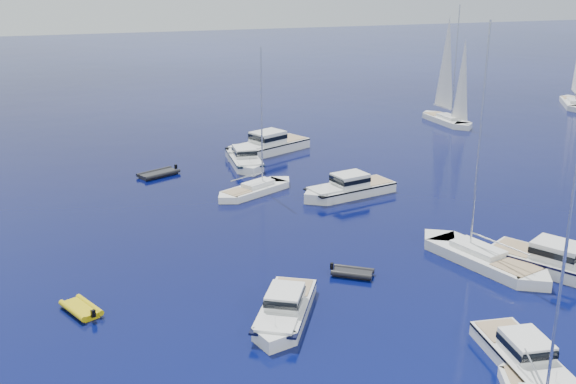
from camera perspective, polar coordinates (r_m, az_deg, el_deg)
name	(u,v)px	position (r m, az deg, el deg)	size (l,w,h in m)	color
motor_cruiser_near	(525,369)	(39.49, 19.05, -13.69)	(2.69, 8.80, 2.31)	white
motor_cruiser_right	(558,273)	(51.47, 21.42, -6.23)	(3.22, 10.54, 2.77)	white
motor_cruiser_left	(284,318)	(42.17, -0.30, -10.42)	(2.70, 8.84, 2.32)	white
motor_cruiser_centre	(348,195)	(63.86, 4.96, -0.27)	(3.07, 10.02, 2.63)	silver
motor_cruiser_distant	(266,152)	(78.30, -1.80, 3.29)	(3.57, 11.68, 3.07)	white
motor_cruiser_horizon	(245,165)	(73.47, -3.59, 2.25)	(2.87, 9.39, 2.46)	white
sailboat_mid_r	(482,263)	(51.31, 15.76, -5.69)	(3.10, 11.91, 17.51)	white
sailboat_centre	(255,193)	(64.40, -2.72, -0.06)	(2.46, 9.46, 13.90)	white
sailboat_sails_r	(446,123)	(95.66, 12.96, 5.60)	(2.84, 10.93, 16.07)	white
sailboat_sails_far	(573,106)	(113.10, 22.53, 6.58)	(2.99, 11.49, 16.89)	silver
tender_yellow	(82,312)	(44.72, -16.71, -9.48)	(1.79, 3.17, 0.95)	gold
tender_grey_near	(353,276)	(47.74, 5.37, -6.90)	(1.69, 2.95, 0.95)	black
tender_grey_far	(159,176)	(70.79, -10.66, 1.34)	(2.29, 4.28, 0.95)	black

